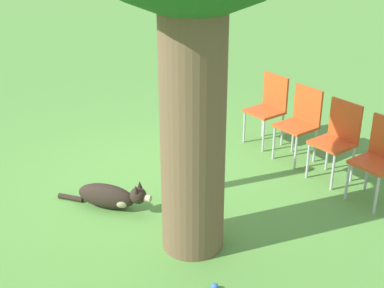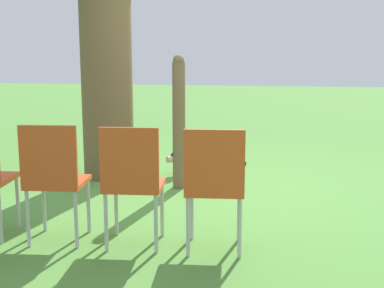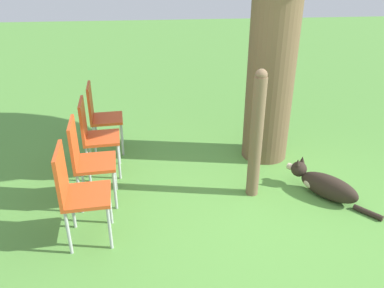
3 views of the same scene
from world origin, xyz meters
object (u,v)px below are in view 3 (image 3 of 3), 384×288
Objects in this scene: red_chair_2 at (94,132)px; red_chair_3 at (100,113)px; red_chair_0 at (76,189)px; fence_post at (256,135)px; tennis_ball at (264,132)px; dog at (324,185)px; red_chair_1 at (86,157)px.

red_chair_2 is 0.63m from red_chair_3.
red_chair_0 is 1.89m from red_chair_3.
fence_post reaches higher than red_chair_2.
red_chair_0 is 14.14× the size of tennis_ball.
red_chair_2 reaches higher than tennis_ball.
red_chair_0 is (-1.81, -0.58, -0.17)m from fence_post.
red_chair_2 is at bearing 34.31° from dog.
red_chair_2 is at bearing 85.36° from red_chair_0.
fence_post is at bearing -40.23° from red_chair_3.
tennis_ball is at bearing 16.68° from red_chair_2.
fence_post is 1.51× the size of red_chair_3.
red_chair_1 is at bearing 85.36° from red_chair_0.
tennis_ball is (2.43, 2.18, -0.53)m from red_chair_0.
tennis_ball is at bearing 68.75° from fence_post.
fence_post is 1.51× the size of red_chair_0.
dog is at bearing -33.45° from red_chair_3.
dog is 0.97× the size of red_chair_1.
dog is 0.97× the size of red_chair_3.
dog is 2.99m from red_chair_3.
fence_post is 1.51× the size of red_chair_1.
red_chair_3 is at bearing 85.36° from red_chair_1.
red_chair_1 is 2.93m from tennis_ball.
tennis_ball is at bearing 28.40° from red_chair_1.
fence_post is 1.86m from tennis_ball.
red_chair_2 is 2.65m from tennis_ball.
red_chair_2 reaches higher than dog.
red_chair_2 is at bearing 85.36° from red_chair_1.
red_chair_1 is at bearing -147.36° from tennis_ball.
red_chair_1 reaches higher than tennis_ball.
red_chair_3 is at bearing 144.01° from fence_post.
fence_post reaches higher than tennis_ball.
fence_post is 2.23m from red_chair_3.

